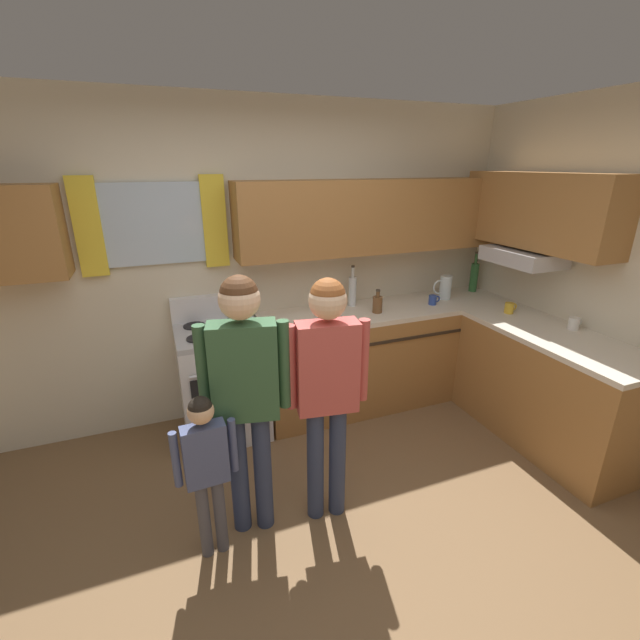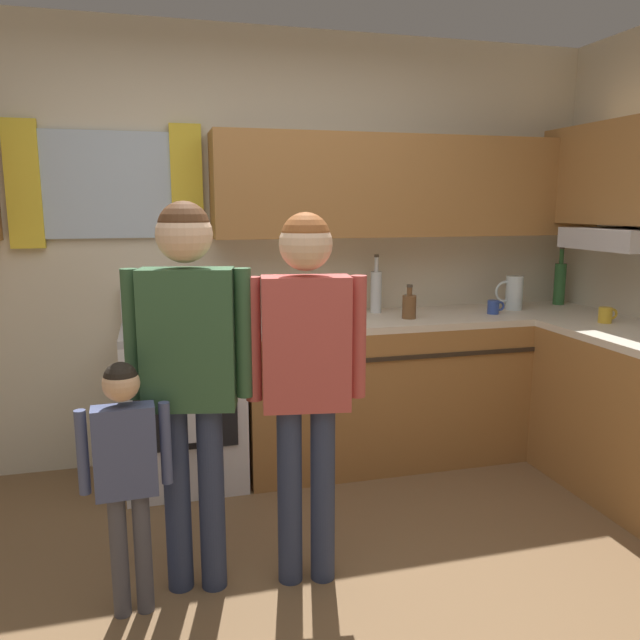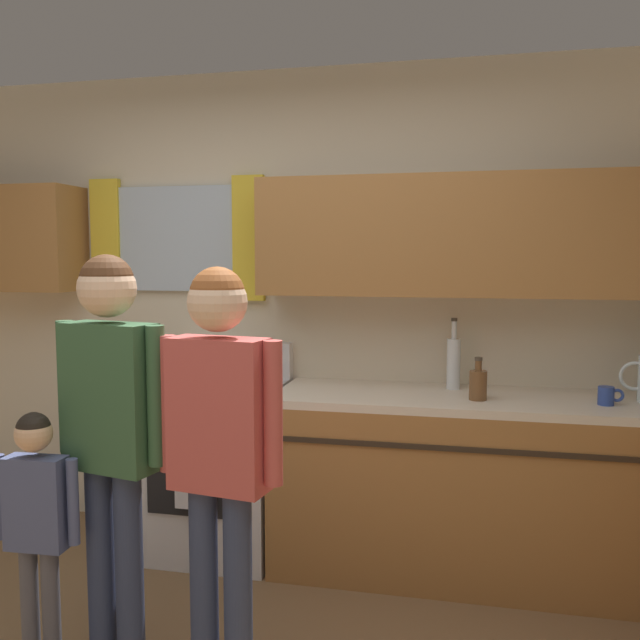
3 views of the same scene
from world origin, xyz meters
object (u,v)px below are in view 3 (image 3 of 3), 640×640
object	(u,v)px
mug_cobalt_blue	(607,396)
adult_in_plaid	(219,430)
bottle_squat_brown	(478,384)
bottle_tall_clear	(454,362)
adult_holding_child	(111,412)
small_child	(37,512)
stove_oven	(221,464)

from	to	relation	value
mug_cobalt_blue	adult_in_plaid	xyz separation A→B (m)	(-1.47, -1.08, 0.03)
bottle_squat_brown	bottle_tall_clear	xyz separation A→B (m)	(-0.12, 0.25, 0.06)
bottle_squat_brown	adult_holding_child	xyz separation A→B (m)	(-1.35, -1.00, 0.02)
small_child	bottle_tall_clear	bearing A→B (deg)	42.46
stove_oven	small_child	world-z (taller)	stove_oven
mug_cobalt_blue	adult_in_plaid	size ratio (longest dim) A/B	0.07
adult_holding_child	adult_in_plaid	size ratio (longest dim) A/B	1.03
bottle_tall_clear	adult_holding_child	bearing A→B (deg)	-134.57
adult_in_plaid	bottle_tall_clear	bearing A→B (deg)	59.47
bottle_tall_clear	stove_oven	bearing A→B (deg)	-172.45
small_child	stove_oven	bearing A→B (deg)	77.53
bottle_squat_brown	mug_cobalt_blue	bearing A→B (deg)	1.44
mug_cobalt_blue	small_child	xyz separation A→B (m)	(-2.18, -1.12, -0.31)
stove_oven	small_child	xyz separation A→B (m)	(-0.26, -1.19, 0.17)
stove_oven	adult_holding_child	distance (m)	1.21
stove_oven	bottle_tall_clear	world-z (taller)	bottle_tall_clear
mug_cobalt_blue	adult_in_plaid	world-z (taller)	adult_in_plaid
bottle_squat_brown	adult_in_plaid	size ratio (longest dim) A/B	0.13
small_child	mug_cobalt_blue	bearing A→B (deg)	27.21
bottle_tall_clear	adult_holding_child	distance (m)	1.75
bottle_squat_brown	small_child	bearing A→B (deg)	-145.36
bottle_squat_brown	mug_cobalt_blue	distance (m)	0.58
adult_in_plaid	adult_holding_child	bearing A→B (deg)	171.96
stove_oven	adult_holding_child	xyz separation A→B (m)	(-0.01, -1.09, 0.53)
adult_holding_child	mug_cobalt_blue	bearing A→B (deg)	27.72
stove_oven	small_child	size ratio (longest dim) A/B	1.09
bottle_squat_brown	small_child	size ratio (longest dim) A/B	0.20
stove_oven	small_child	distance (m)	1.23
adult_in_plaid	small_child	xyz separation A→B (m)	(-0.71, -0.04, -0.34)
mug_cobalt_blue	small_child	distance (m)	2.47
stove_oven	adult_in_plaid	world-z (taller)	adult_in_plaid
adult_in_plaid	small_child	distance (m)	0.79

